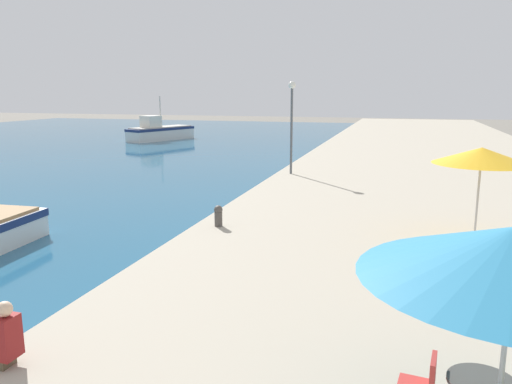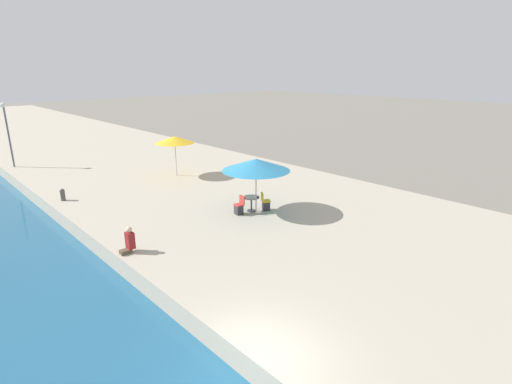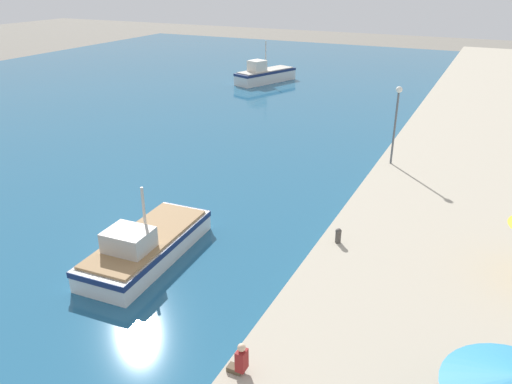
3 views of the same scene
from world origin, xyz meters
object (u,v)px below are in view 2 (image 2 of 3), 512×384
cafe_table (251,201)px  cafe_chair_right (239,208)px  cafe_chair_left (266,204)px  person_at_quay (129,241)px  cafe_umbrella_pink (256,165)px  lamppost (7,124)px  mooring_bollard (63,194)px  cafe_umbrella_white (175,140)px

cafe_table → cafe_chair_right: cafe_chair_right is taller
cafe_chair_left → person_at_quay: person_at_quay is taller
cafe_table → cafe_chair_left: size_ratio=0.88×
cafe_umbrella_pink → lamppost: 19.84m
cafe_umbrella_pink → mooring_bollard: cafe_umbrella_pink is taller
cafe_table → cafe_chair_right: (-0.72, 0.09, -0.21)m
cafe_umbrella_pink → cafe_umbrella_white: (0.85, 8.68, 0.01)m
cafe_table → mooring_bollard: (-6.32, 8.10, -0.18)m
mooring_bollard → lamppost: size_ratio=0.14×
cafe_umbrella_white → lamppost: size_ratio=0.57×
cafe_umbrella_white → cafe_table: 8.77m
lamppost → cafe_chair_left: bearing=-69.8°
cafe_chair_left → cafe_chair_right: 1.41m
person_at_quay → mooring_bollard: 8.39m
cafe_umbrella_pink → cafe_umbrella_white: 8.72m
cafe_chair_left → cafe_chair_right: (-1.34, 0.46, 0.00)m
person_at_quay → lamppost: bearing=89.3°
cafe_chair_right → lamppost: lamppost is taller
cafe_umbrella_pink → cafe_table: cafe_umbrella_pink is taller
cafe_umbrella_pink → lamppost: lamppost is taller
cafe_umbrella_pink → cafe_chair_left: (0.47, -0.20, -2.05)m
lamppost → cafe_umbrella_pink: bearing=-70.9°
person_at_quay → mooring_bollard: person_at_quay is taller
cafe_chair_left → lamppost: lamppost is taller
cafe_table → cafe_chair_right: size_ratio=0.88×
cafe_umbrella_pink → lamppost: (-6.49, 18.73, 0.72)m
cafe_chair_left → cafe_umbrella_white: bearing=-151.4°
cafe_umbrella_pink → cafe_chair_left: bearing=-22.9°
cafe_umbrella_white → person_at_quay: 11.76m
cafe_table → mooring_bollard: cafe_table is taller
cafe_chair_left → mooring_bollard: cafe_chair_left is taller
cafe_table → lamppost: size_ratio=0.18×
cafe_umbrella_pink → cafe_umbrella_white: cafe_umbrella_pink is taller
cafe_chair_left → person_at_quay: 7.18m
cafe_table → lamppost: 19.77m
cafe_chair_right → mooring_bollard: bearing=41.8°
cafe_chair_right → lamppost: bearing=23.8°
cafe_table → person_at_quay: (-6.56, -0.29, -0.07)m
cafe_umbrella_white → person_at_quay: (-7.56, -8.79, -1.92)m
cafe_chair_right → mooring_bollard: 9.78m
cafe_umbrella_pink → mooring_bollard: size_ratio=5.05×
cafe_umbrella_pink → mooring_bollard: 10.70m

